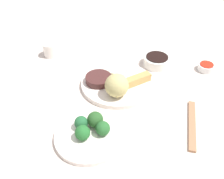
{
  "coord_description": "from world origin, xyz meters",
  "views": [
    {
      "loc": [
        -0.15,
        -0.69,
        0.57
      ],
      "look_at": [
        -0.06,
        -0.07,
        0.06
      ],
      "focal_mm": 39.07,
      "sensor_mm": 36.0,
      "label": 1
    }
  ],
  "objects": [
    {
      "name": "stir_fry_heap",
      "position": [
        -0.1,
        0.01,
        0.05
      ],
      "size": [
        0.09,
        0.09,
        0.02
      ],
      "primitive_type": "cylinder",
      "color": "#492623",
      "rests_on": "main_plate"
    },
    {
      "name": "soy_sauce_bowl_liquid",
      "position": [
        0.15,
        0.11,
        0.06
      ],
      "size": [
        0.09,
        0.09,
        0.0
      ],
      "primitive_type": "cylinder",
      "color": "black",
      "rests_on": "soy_sauce_bowl"
    },
    {
      "name": "broccoli_floret_3",
      "position": [
        -0.13,
        -0.2,
        0.06
      ],
      "size": [
        0.05,
        0.05,
        0.05
      ],
      "primitive_type": "sphere",
      "color": "#2A5927",
      "rests_on": "broccoli_plate"
    },
    {
      "name": "spring_roll",
      "position": [
        0.04,
        -0.02,
        0.05
      ],
      "size": [
        0.11,
        0.07,
        0.03
      ],
      "primitive_type": "cube",
      "rotation": [
        0.0,
        0.0,
        0.38
      ],
      "color": "tan",
      "rests_on": "main_plate"
    },
    {
      "name": "sauce_ramekin_sweet_and_sour_liquid",
      "position": [
        0.33,
        0.04,
        0.05
      ],
      "size": [
        0.05,
        0.05,
        0.0
      ],
      "primitive_type": "cylinder",
      "color": "red",
      "rests_on": "sauce_ramekin_sweet_and_sour"
    },
    {
      "name": "main_plate",
      "position": [
        -0.03,
        -0.0,
        0.03
      ],
      "size": [
        0.26,
        0.26,
        0.02
      ],
      "primitive_type": "cylinder",
      "color": "white",
      "rests_on": "tabletop"
    },
    {
      "name": "broccoli_plate",
      "position": [
        -0.15,
        -0.23,
        0.03
      ],
      "size": [
        0.2,
        0.2,
        0.01
      ],
      "primitive_type": "cylinder",
      "color": "white",
      "rests_on": "tabletop"
    },
    {
      "name": "rice_scoop",
      "position": [
        -0.05,
        -0.07,
        0.08
      ],
      "size": [
        0.08,
        0.08,
        0.08
      ],
      "primitive_type": "sphere",
      "color": "tan",
      "rests_on": "main_plate"
    },
    {
      "name": "teacup",
      "position": [
        -0.28,
        0.25,
        0.05
      ],
      "size": [
        0.06,
        0.06,
        0.06
      ],
      "primitive_type": "cylinder",
      "color": "white",
      "rests_on": "tabletop"
    },
    {
      "name": "broccoli_floret_1",
      "position": [
        -0.11,
        -0.23,
        0.05
      ],
      "size": [
        0.04,
        0.04,
        0.04
      ],
      "primitive_type": "sphere",
      "color": "#28652D",
      "rests_on": "broccoli_plate"
    },
    {
      "name": "tabletop",
      "position": [
        0.0,
        0.0,
        0.01
      ],
      "size": [
        2.2,
        2.2,
        0.02
      ],
      "primitive_type": "cube",
      "color": "beige",
      "rests_on": "ground"
    },
    {
      "name": "broccoli_floret_0",
      "position": [
        -0.17,
        -0.24,
        0.06
      ],
      "size": [
        0.04,
        0.04,
        0.04
      ],
      "primitive_type": "sphere",
      "color": "#246A2C",
      "rests_on": "broccoli_plate"
    },
    {
      "name": "sauce_ramekin_sweet_and_sour",
      "position": [
        0.33,
        0.04,
        0.03
      ],
      "size": [
        0.06,
        0.06,
        0.02
      ],
      "primitive_type": "cylinder",
      "color": "white",
      "rests_on": "tabletop"
    },
    {
      "name": "crab_rangoon_wonton",
      "position": [
        -0.02,
        0.06,
        0.04
      ],
      "size": [
        0.09,
        0.1,
        0.01
      ],
      "primitive_type": "cube",
      "rotation": [
        0.0,
        0.0,
        -0.49
      ],
      "color": "beige",
      "rests_on": "main_plate"
    },
    {
      "name": "soy_sauce_bowl",
      "position": [
        0.15,
        0.11,
        0.04
      ],
      "size": [
        0.11,
        0.11,
        0.04
      ],
      "primitive_type": "cylinder",
      "color": "white",
      "rests_on": "tabletop"
    },
    {
      "name": "chopsticks_pair",
      "position": [
        0.16,
        -0.23,
        0.02
      ],
      "size": [
        0.09,
        0.2,
        0.01
      ],
      "primitive_type": "cube",
      "rotation": [
        0.0,
        0.0,
        1.19
      ],
      "color": "#A9754F",
      "rests_on": "tabletop"
    },
    {
      "name": "broccoli_floret_2",
      "position": [
        -0.17,
        -0.2,
        0.05
      ],
      "size": [
        0.04,
        0.04,
        0.04
      ],
      "primitive_type": "sphere",
      "color": "#256436",
      "rests_on": "broccoli_plate"
    }
  ]
}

